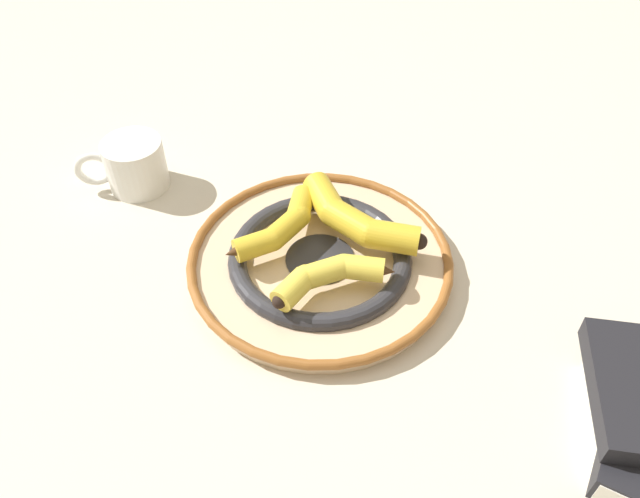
{
  "coord_description": "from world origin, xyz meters",
  "views": [
    {
      "loc": [
        -0.34,
        0.48,
        0.63
      ],
      "look_at": [
        0.02,
        0.02,
        0.04
      ],
      "focal_mm": 35.0,
      "sensor_mm": 36.0,
      "label": 1
    }
  ],
  "objects_px": {
    "banana_b": "(280,228)",
    "banana_c": "(353,217)",
    "decorative_bowl": "(320,260)",
    "coffee_mug": "(133,164)",
    "banana_a": "(330,275)"
  },
  "relations": [
    {
      "from": "decorative_bowl",
      "to": "coffee_mug",
      "type": "relative_size",
      "value": 3.03
    },
    {
      "from": "banana_c",
      "to": "banana_a",
      "type": "bearing_deg",
      "value": -65.68
    },
    {
      "from": "decorative_bowl",
      "to": "coffee_mug",
      "type": "distance_m",
      "value": 0.34
    },
    {
      "from": "decorative_bowl",
      "to": "banana_a",
      "type": "xyz_separation_m",
      "value": [
        -0.05,
        0.04,
        0.03
      ]
    },
    {
      "from": "banana_a",
      "to": "banana_c",
      "type": "xyz_separation_m",
      "value": [
        0.04,
        -0.1,
        0.0
      ]
    },
    {
      "from": "banana_c",
      "to": "coffee_mug",
      "type": "relative_size",
      "value": 1.82
    },
    {
      "from": "decorative_bowl",
      "to": "banana_b",
      "type": "relative_size",
      "value": 2.08
    },
    {
      "from": "banana_c",
      "to": "banana_b",
      "type": "bearing_deg",
      "value": -129.5
    },
    {
      "from": "banana_a",
      "to": "coffee_mug",
      "type": "bearing_deg",
      "value": -61.1
    },
    {
      "from": "coffee_mug",
      "to": "decorative_bowl",
      "type": "bearing_deg",
      "value": 136.97
    },
    {
      "from": "banana_b",
      "to": "decorative_bowl",
      "type": "bearing_deg",
      "value": -80.28
    },
    {
      "from": "banana_a",
      "to": "banana_b",
      "type": "distance_m",
      "value": 0.11
    },
    {
      "from": "banana_b",
      "to": "banana_c",
      "type": "relative_size",
      "value": 0.8
    },
    {
      "from": "banana_b",
      "to": "banana_c",
      "type": "distance_m",
      "value": 0.1
    },
    {
      "from": "decorative_bowl",
      "to": "banana_b",
      "type": "xyz_separation_m",
      "value": [
        0.06,
        0.01,
        0.03
      ]
    }
  ]
}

